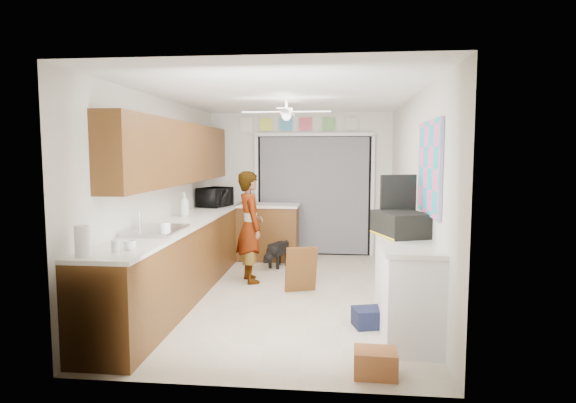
{
  "coord_description": "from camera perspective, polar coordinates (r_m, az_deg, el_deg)",
  "views": [
    {
      "loc": [
        0.65,
        -5.99,
        1.8
      ],
      "look_at": [
        0.0,
        0.4,
        1.15
      ],
      "focal_mm": 30.0,
      "sensor_mm": 36.0,
      "label": 1
    }
  ],
  "objects": [
    {
      "name": "right_counter_top",
      "position": [
        4.92,
        13.82,
        -4.7
      ],
      "size": [
        0.54,
        1.44,
        0.04
      ],
      "primitive_type": "cube",
      "color": "white",
      "rests_on": "right_counter_base"
    },
    {
      "name": "route66_sign",
      "position": [
        8.62,
        -4.95,
        9.08
      ],
      "size": [
        0.22,
        0.02,
        0.26
      ],
      "primitive_type": "cube",
      "color": "silver",
      "rests_on": "wall_back"
    },
    {
      "name": "cardboard_box",
      "position": [
        4.16,
        10.32,
        -18.3
      ],
      "size": [
        0.35,
        0.27,
        0.22
      ],
      "primitive_type": "cube",
      "rotation": [
        0.0,
        0.0,
        -0.03
      ],
      "color": "#98552F",
      "rests_on": "floor"
    },
    {
      "name": "door_trim_left",
      "position": [
        8.58,
        -3.74,
        0.75
      ],
      "size": [
        0.06,
        0.04,
        2.1
      ],
      "primitive_type": "cube",
      "color": "white",
      "rests_on": "wall_back"
    },
    {
      "name": "sink_basin",
      "position": [
        5.42,
        -15.28,
        -3.39
      ],
      "size": [
        0.5,
        0.76,
        0.06
      ],
      "primitive_type": "cube",
      "color": "silver",
      "rests_on": "left_countertop"
    },
    {
      "name": "header_frame_0",
      "position": [
        8.56,
        -2.62,
        9.12
      ],
      "size": [
        0.22,
        0.02,
        0.22
      ],
      "primitive_type": "cube",
      "color": "#DCED4F",
      "rests_on": "wall_back"
    },
    {
      "name": "abstract_painting",
      "position": [
        5.08,
        16.4,
        3.86
      ],
      "size": [
        0.03,
        1.15,
        0.95
      ],
      "primitive_type": "cube",
      "color": "#F85BA3",
      "rests_on": "wall_right"
    },
    {
      "name": "right_counter_base",
      "position": [
        5.02,
        13.81,
        -9.98
      ],
      "size": [
        0.5,
        1.4,
        0.9
      ],
      "primitive_type": "cube",
      "color": "white",
      "rests_on": "floor"
    },
    {
      "name": "wall_right",
      "position": [
        6.09,
        14.76,
        0.41
      ],
      "size": [
        0.0,
        5.0,
        5.0
      ],
      "primitive_type": "plane",
      "rotation": [
        1.57,
        0.0,
        -1.57
      ],
      "color": "silver",
      "rests_on": "ground"
    },
    {
      "name": "navy_crate",
      "position": [
        5.2,
        9.6,
        -13.4
      ],
      "size": [
        0.38,
        0.34,
        0.19
      ],
      "primitive_type": "cube",
      "rotation": [
        0.0,
        0.0,
        0.27
      ],
      "color": "black",
      "rests_on": "floor"
    },
    {
      "name": "faucet",
      "position": [
        5.48,
        -17.16,
        -2.35
      ],
      "size": [
        0.03,
        0.03,
        0.22
      ],
      "primitive_type": "cylinder",
      "color": "silver",
      "rests_on": "left_countertop"
    },
    {
      "name": "header_frame_4",
      "position": [
        8.48,
        7.59,
        9.11
      ],
      "size": [
        0.22,
        0.02,
        0.22
      ],
      "primitive_type": "cube",
      "color": "beige",
      "rests_on": "wall_back"
    },
    {
      "name": "cabinet_door_panel",
      "position": [
        6.26,
        1.56,
        -8.03
      ],
      "size": [
        0.44,
        0.27,
        0.61
      ],
      "primitive_type": "cube",
      "rotation": [
        0.21,
        0.0,
        0.3
      ],
      "color": "brown",
      "rests_on": "floor"
    },
    {
      "name": "back_opening_recess",
      "position": [
        8.5,
        3.09,
        0.71
      ],
      "size": [
        2.0,
        0.06,
        2.1
      ],
      "primitive_type": "cube",
      "color": "black",
      "rests_on": "wall_back"
    },
    {
      "name": "soap_bottle",
      "position": [
        6.7,
        -12.17,
        -0.32
      ],
      "size": [
        0.16,
        0.16,
        0.33
      ],
      "primitive_type": "imported",
      "rotation": [
        0.0,
        0.0,
        -0.39
      ],
      "color": "silver",
      "rests_on": "left_countertop"
    },
    {
      "name": "suitcase_rim",
      "position": [
        5.15,
        13.23,
        -3.82
      ],
      "size": [
        0.61,
        0.69,
        0.02
      ],
      "primitive_type": "cube",
      "rotation": [
        0.0,
        0.0,
        0.35
      ],
      "color": "yellow",
      "rests_on": "suitcase"
    },
    {
      "name": "wall_front",
      "position": [
        3.59,
        -4.71,
        -3.04
      ],
      "size": [
        3.2,
        0.0,
        3.2
      ],
      "primitive_type": "plane",
      "rotation": [
        -1.57,
        0.0,
        0.0
      ],
      "color": "silver",
      "rests_on": "ground"
    },
    {
      "name": "left_base_cabinets",
      "position": [
        6.44,
        -12.03,
        -6.45
      ],
      "size": [
        0.6,
        4.8,
        0.9
      ],
      "primitive_type": "cube",
      "color": "brown",
      "rests_on": "floor"
    },
    {
      "name": "header_frame_3",
      "position": [
        8.47,
        4.85,
        9.14
      ],
      "size": [
        0.22,
        0.02,
        0.22
      ],
      "primitive_type": "cube",
      "color": "#6AAA61",
      "rests_on": "wall_back"
    },
    {
      "name": "left_countertop",
      "position": [
        6.36,
        -12.03,
        -2.31
      ],
      "size": [
        0.62,
        4.8,
        0.04
      ],
      "primitive_type": "cube",
      "color": "white",
      "rests_on": "left_base_cabinets"
    },
    {
      "name": "header_frame_2",
      "position": [
        8.49,
        2.12,
        9.15
      ],
      "size": [
        0.22,
        0.02,
        0.22
      ],
      "primitive_type": "cube",
      "color": "#DA5166",
      "rests_on": "wall_back"
    },
    {
      "name": "floor",
      "position": [
        6.29,
        -0.38,
        -10.86
      ],
      "size": [
        5.0,
        5.0,
        0.0
      ],
      "primitive_type": "plane",
      "color": "#BCB197",
      "rests_on": "ground"
    },
    {
      "name": "wall_left",
      "position": [
        6.42,
        -14.73,
        0.68
      ],
      "size": [
        0.0,
        5.0,
        5.0
      ],
      "primitive_type": "plane",
      "rotation": [
        1.57,
        0.0,
        1.57
      ],
      "color": "silver",
      "rests_on": "ground"
    },
    {
      "name": "door_trim_head",
      "position": [
        8.44,
        3.12,
        7.94
      ],
      "size": [
        2.1,
        0.04,
        0.06
      ],
      "primitive_type": "cube",
      "color": "white",
      "rests_on": "wall_back"
    },
    {
      "name": "jar_a",
      "position": [
        5.11,
        -14.34,
        -3.25
      ],
      "size": [
        0.13,
        0.13,
        0.15
      ],
      "primitive_type": "cylinder",
      "rotation": [
        0.0,
        0.0,
        -0.25
      ],
      "color": "silver",
      "rests_on": "left_countertop"
    },
    {
      "name": "peninsula_top",
      "position": [
        8.12,
        -2.37,
        -0.45
      ],
      "size": [
        1.04,
        0.64,
        0.04
      ],
      "primitive_type": "cube",
      "color": "white",
      "rests_on": "peninsula_base"
    },
    {
      "name": "ceiling_fan",
      "position": [
        6.24,
        -0.19,
        10.56
      ],
      "size": [
        1.14,
        1.14,
        0.24
      ],
      "primitive_type": "cube",
      "color": "white",
      "rests_on": "ceiling"
    },
    {
      "name": "paper_towel_roll",
      "position": [
        4.35,
        -23.21,
        -4.34
      ],
      "size": [
        0.14,
        0.14,
        0.26
      ],
      "primitive_type": "cylinder",
      "rotation": [
        0.0,
        0.0,
        0.14
      ],
      "color": "white",
      "rests_on": "left_countertop"
    },
    {
      "name": "microwave",
      "position": [
        7.79,
        -8.64,
        0.52
      ],
      "size": [
        0.52,
        0.64,
        0.31
      ],
      "primitive_type": "imported",
      "rotation": [
        0.0,
        0.0,
        1.29
      ],
      "color": "black",
      "rests_on": "left_countertop"
    },
    {
      "name": "header_frame_1",
      "position": [
        8.52,
        -0.26,
        9.14
      ],
      "size": [
        0.22,
        0.02,
        0.22
      ],
      "primitive_type": "cube",
      "color": "#4C9DCA",
      "rests_on": "wall_back"
    },
    {
      "name": "suitcase",
      "position": [
        5.13,
        13.26,
        -2.61
      ],
      "size": [
        0.61,
        0.69,
        0.25
      ],
      "primitive_type": "cube",
      "rotation": [
        0.0,
        0.0,
        0.35
      ],
      "color": "black",
      "rests_on": "right_counter_top"
    },
    {
      "name": "man",
      "position": [
        6.73,
        -4.52,
        -3.0
      ],
      "size": [
        0.57,
        0.67,
        1.55
      ],
      "primitive_type": "imported",
      "rotation": [
        0.0,
        0.0,
        2.01
      ],
      "color": "white",
      "rests_on": "floor"
    },
    {
      "name": "jar_b",
      "position": [
        4.45,
        -19.77,
        -5.0
      ],
      "size": [
        0.09,
        0.09,
        0.11
      ],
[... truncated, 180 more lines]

